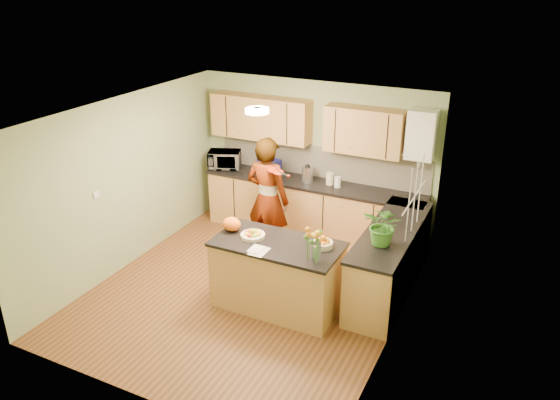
% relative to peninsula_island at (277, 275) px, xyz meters
% --- Properties ---
extents(floor, '(4.50, 4.50, 0.00)m').
position_rel_peninsula_island_xyz_m(floor, '(-0.50, 0.14, -0.47)').
color(floor, '#563418').
rests_on(floor, ground).
extents(ceiling, '(4.00, 4.50, 0.02)m').
position_rel_peninsula_island_xyz_m(ceiling, '(-0.50, 0.14, 2.03)').
color(ceiling, silver).
rests_on(ceiling, wall_back).
extents(wall_back, '(4.00, 0.02, 2.50)m').
position_rel_peninsula_island_xyz_m(wall_back, '(-0.50, 2.39, 0.78)').
color(wall_back, '#89A374').
rests_on(wall_back, floor).
extents(wall_front, '(4.00, 0.02, 2.50)m').
position_rel_peninsula_island_xyz_m(wall_front, '(-0.50, -2.11, 0.78)').
color(wall_front, '#89A374').
rests_on(wall_front, floor).
extents(wall_left, '(0.02, 4.50, 2.50)m').
position_rel_peninsula_island_xyz_m(wall_left, '(-2.50, 0.14, 0.78)').
color(wall_left, '#89A374').
rests_on(wall_left, floor).
extents(wall_right, '(0.02, 4.50, 2.50)m').
position_rel_peninsula_island_xyz_m(wall_right, '(1.50, 0.14, 0.78)').
color(wall_right, '#89A374').
rests_on(wall_right, floor).
extents(back_counter, '(3.64, 0.62, 0.94)m').
position_rel_peninsula_island_xyz_m(back_counter, '(-0.40, 2.09, 0.01)').
color(back_counter, tan).
rests_on(back_counter, floor).
extents(right_counter, '(0.62, 2.24, 0.94)m').
position_rel_peninsula_island_xyz_m(right_counter, '(1.20, 0.99, 0.01)').
color(right_counter, tan).
rests_on(right_counter, floor).
extents(splashback, '(3.60, 0.02, 0.52)m').
position_rel_peninsula_island_xyz_m(splashback, '(-0.40, 2.37, 0.73)').
color(splashback, silver).
rests_on(splashback, back_counter).
extents(upper_cabinets, '(3.20, 0.34, 0.70)m').
position_rel_peninsula_island_xyz_m(upper_cabinets, '(-0.67, 2.22, 1.38)').
color(upper_cabinets, tan).
rests_on(upper_cabinets, wall_back).
extents(boiler, '(0.40, 0.30, 0.86)m').
position_rel_peninsula_island_xyz_m(boiler, '(1.20, 2.23, 1.43)').
color(boiler, white).
rests_on(boiler, wall_back).
extents(window_right, '(0.01, 1.30, 1.05)m').
position_rel_peninsula_island_xyz_m(window_right, '(1.50, 0.74, 1.08)').
color(window_right, white).
rests_on(window_right, wall_right).
extents(light_switch, '(0.02, 0.09, 0.09)m').
position_rel_peninsula_island_xyz_m(light_switch, '(-2.48, -0.46, 0.83)').
color(light_switch, white).
rests_on(light_switch, wall_left).
extents(ceiling_lamp, '(0.30, 0.30, 0.07)m').
position_rel_peninsula_island_xyz_m(ceiling_lamp, '(-0.50, 0.44, 2.00)').
color(ceiling_lamp, '#FFEABF').
rests_on(ceiling_lamp, ceiling).
extents(peninsula_island, '(1.62, 0.83, 0.93)m').
position_rel_peninsula_island_xyz_m(peninsula_island, '(0.00, 0.00, 0.00)').
color(peninsula_island, tan).
rests_on(peninsula_island, floor).
extents(fruit_dish, '(0.31, 0.31, 0.11)m').
position_rel_peninsula_island_xyz_m(fruit_dish, '(-0.35, 0.00, 0.51)').
color(fruit_dish, beige).
rests_on(fruit_dish, peninsula_island).
extents(orange_bowl, '(0.25, 0.25, 0.15)m').
position_rel_peninsula_island_xyz_m(orange_bowl, '(0.55, 0.15, 0.52)').
color(orange_bowl, beige).
rests_on(orange_bowl, peninsula_island).
extents(flower_vase, '(0.26, 0.26, 0.48)m').
position_rel_peninsula_island_xyz_m(flower_vase, '(0.60, -0.18, 0.78)').
color(flower_vase, silver).
rests_on(flower_vase, peninsula_island).
extents(orange_bag, '(0.30, 0.28, 0.19)m').
position_rel_peninsula_island_xyz_m(orange_bag, '(-0.69, 0.05, 0.56)').
color(orange_bag, orange).
rests_on(orange_bag, peninsula_island).
extents(papers, '(0.20, 0.27, 0.01)m').
position_rel_peninsula_island_xyz_m(papers, '(-0.10, -0.30, 0.47)').
color(papers, silver).
rests_on(papers, peninsula_island).
extents(violinist, '(0.73, 0.52, 1.90)m').
position_rel_peninsula_island_xyz_m(violinist, '(-0.72, 1.14, 0.49)').
color(violinist, tan).
rests_on(violinist, floor).
extents(violin, '(0.64, 0.55, 0.16)m').
position_rel_peninsula_island_xyz_m(violin, '(-0.52, 0.92, 1.06)').
color(violin, '#550F05').
rests_on(violin, violinist).
extents(microwave, '(0.63, 0.54, 0.30)m').
position_rel_peninsula_island_xyz_m(microwave, '(-2.03, 2.06, 0.62)').
color(microwave, white).
rests_on(microwave, back_counter).
extents(blue_box, '(0.37, 0.30, 0.27)m').
position_rel_peninsula_island_xyz_m(blue_box, '(-1.18, 2.09, 0.61)').
color(blue_box, navy).
rests_on(blue_box, back_counter).
extents(kettle, '(0.18, 0.18, 0.33)m').
position_rel_peninsula_island_xyz_m(kettle, '(-0.50, 2.09, 0.61)').
color(kettle, silver).
rests_on(kettle, back_counter).
extents(jar_cream, '(0.12, 0.12, 0.19)m').
position_rel_peninsula_island_xyz_m(jar_cream, '(-0.13, 2.14, 0.57)').
color(jar_cream, beige).
rests_on(jar_cream, back_counter).
extents(jar_white, '(0.11, 0.11, 0.16)m').
position_rel_peninsula_island_xyz_m(jar_white, '(0.02, 2.08, 0.56)').
color(jar_white, white).
rests_on(jar_white, back_counter).
extents(potted_plant, '(0.53, 0.48, 0.52)m').
position_rel_peninsula_island_xyz_m(potted_plant, '(1.20, 0.51, 0.74)').
color(potted_plant, '#3C7D29').
rests_on(potted_plant, right_counter).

